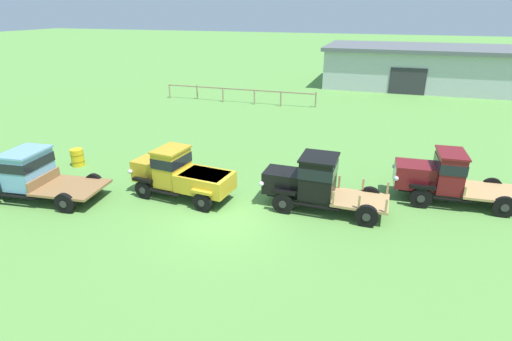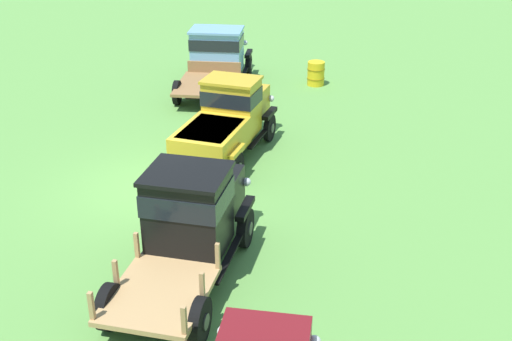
{
  "view_description": "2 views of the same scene",
  "coord_description": "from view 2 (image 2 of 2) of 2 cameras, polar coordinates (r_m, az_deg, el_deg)",
  "views": [
    {
      "loc": [
        5.37,
        -12.41,
        7.55
      ],
      "look_at": [
        0.39,
        2.77,
        1.0
      ],
      "focal_mm": 28.0,
      "sensor_mm": 36.0,
      "label": 1
    },
    {
      "loc": [
        13.58,
        5.71,
        7.55
      ],
      "look_at": [
        0.39,
        2.77,
        1.0
      ],
      "focal_mm": 45.0,
      "sensor_mm": 36.0,
      "label": 2
    }
  ],
  "objects": [
    {
      "name": "vintage_truck_midrow_center",
      "position": [
        12.87,
        -5.73,
        -4.01
      ],
      "size": [
        5.01,
        2.0,
        2.23
      ],
      "color": "black",
      "rests_on": "ground"
    },
    {
      "name": "oil_drum_beside_row",
      "position": [
        24.08,
        5.35,
        8.59
      ],
      "size": [
        0.66,
        0.66,
        0.88
      ],
      "color": "gold",
      "rests_on": "ground"
    },
    {
      "name": "vintage_truck_second_in_line",
      "position": [
        17.89,
        -2.56,
        4.61
      ],
      "size": [
        4.65,
        2.22,
        2.12
      ],
      "color": "black",
      "rests_on": "ground"
    },
    {
      "name": "vintage_truck_foreground_near",
      "position": [
        24.06,
        -3.41,
        10.28
      ],
      "size": [
        5.63,
        2.68,
        2.08
      ],
      "color": "black",
      "rests_on": "ground"
    },
    {
      "name": "ground_plane",
      "position": [
        16.55,
        -9.09,
        -1.62
      ],
      "size": [
        240.0,
        240.0,
        0.0
      ],
      "primitive_type": "plane",
      "color": "#5B9342"
    }
  ]
}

